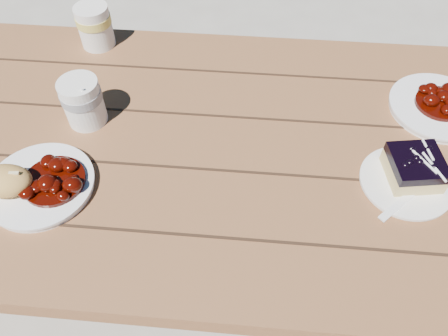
# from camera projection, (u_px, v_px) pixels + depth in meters

# --- Properties ---
(ground) EXTENTS (60.00, 60.00, 0.00)m
(ground) POSITION_uv_depth(u_px,v_px,m) (169.00, 277.00, 1.57)
(ground) COLOR #A09B91
(ground) RESTS_ON ground
(picnic_table) EXTENTS (2.00, 1.55, 0.75)m
(picnic_table) POSITION_uv_depth(u_px,v_px,m) (145.00, 179.00, 1.11)
(picnic_table) COLOR brown
(picnic_table) RESTS_ON ground
(main_plate) EXTENTS (0.21, 0.21, 0.02)m
(main_plate) POSITION_uv_depth(u_px,v_px,m) (41.00, 186.00, 0.88)
(main_plate) COLOR white
(main_plate) RESTS_ON picnic_table
(goulash_stew) EXTENTS (0.13, 0.13, 0.04)m
(goulash_stew) POSITION_uv_depth(u_px,v_px,m) (52.00, 176.00, 0.86)
(goulash_stew) COLOR #390702
(goulash_stew) RESTS_ON main_plate
(bread_roll) EXTENTS (0.12, 0.09, 0.06)m
(bread_roll) POSITION_uv_depth(u_px,v_px,m) (3.00, 181.00, 0.85)
(bread_roll) COLOR #DBA654
(bread_roll) RESTS_ON main_plate
(dessert_plate) EXTENTS (0.18, 0.18, 0.01)m
(dessert_plate) POSITION_uv_depth(u_px,v_px,m) (405.00, 183.00, 0.89)
(dessert_plate) COLOR white
(dessert_plate) RESTS_ON picnic_table
(blueberry_cake) EXTENTS (0.12, 0.12, 0.06)m
(blueberry_cake) POSITION_uv_depth(u_px,v_px,m) (415.00, 167.00, 0.88)
(blueberry_cake) COLOR #DDC578
(blueberry_cake) RESTS_ON dessert_plate
(fork_dessert) EXTENTS (0.13, 0.13, 0.00)m
(fork_dessert) POSITION_uv_depth(u_px,v_px,m) (401.00, 202.00, 0.85)
(fork_dessert) COLOR white
(fork_dessert) RESTS_ON dessert_plate
(coffee_cup) EXTENTS (0.09, 0.09, 0.11)m
(coffee_cup) POSITION_uv_depth(u_px,v_px,m) (83.00, 102.00, 0.97)
(coffee_cup) COLOR white
(coffee_cup) RESTS_ON picnic_table
(second_plate) EXTENTS (0.22, 0.22, 0.02)m
(second_plate) POSITION_uv_depth(u_px,v_px,m) (438.00, 108.00, 1.03)
(second_plate) COLOR white
(second_plate) RESTS_ON picnic_table
(second_stew) EXTENTS (0.11, 0.11, 0.04)m
(second_stew) POSITION_uv_depth(u_px,v_px,m) (443.00, 98.00, 1.00)
(second_stew) COLOR #390702
(second_stew) RESTS_ON second_plate
(second_cup) EXTENTS (0.09, 0.09, 0.11)m
(second_cup) POSITION_uv_depth(u_px,v_px,m) (95.00, 26.00, 1.15)
(second_cup) COLOR white
(second_cup) RESTS_ON picnic_table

